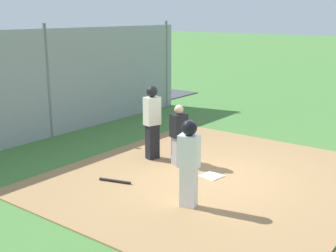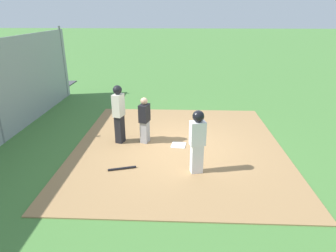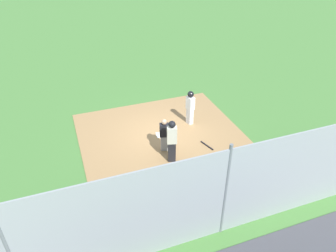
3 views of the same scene
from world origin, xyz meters
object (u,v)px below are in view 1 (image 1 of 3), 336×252
at_px(home_plate, 211,176).
at_px(parked_car_green, 60,90).
at_px(umpire, 152,120).
at_px(catcher, 179,134).
at_px(runner, 189,157).
at_px(baseball_bat, 115,181).

bearing_deg(home_plate, parked_car_green, -109.54).
bearing_deg(parked_car_green, umpire, -114.61).
height_order(catcher, runner, runner).
height_order(catcher, umpire, umpire).
bearing_deg(runner, home_plate, 3.02).
bearing_deg(catcher, home_plate, 4.17).
distance_m(home_plate, baseball_bat, 2.17).
bearing_deg(home_plate, umpire, -95.88).
xyz_separation_m(umpire, baseball_bat, (1.77, 0.39, -0.96)).
bearing_deg(baseball_bat, catcher, 60.39).
height_order(home_plate, catcher, catcher).
bearing_deg(baseball_bat, parked_car_green, 131.01).
relative_size(catcher, runner, 0.87).
bearing_deg(catcher, parked_car_green, 175.43).
xyz_separation_m(home_plate, baseball_bat, (1.58, -1.49, 0.02)).
xyz_separation_m(home_plate, runner, (1.61, 0.48, 0.97)).
bearing_deg(catcher, runner, -33.68).
bearing_deg(catcher, umpire, -161.74).
bearing_deg(umpire, parked_car_green, 173.42).
height_order(home_plate, baseball_bat, baseball_bat).
distance_m(baseball_bat, parked_car_green, 9.07).
distance_m(umpire, runner, 2.97).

